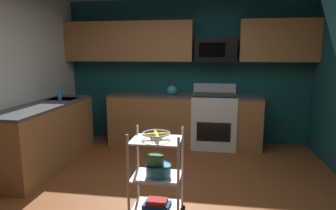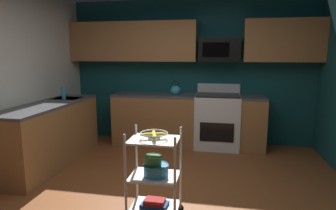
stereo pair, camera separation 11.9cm
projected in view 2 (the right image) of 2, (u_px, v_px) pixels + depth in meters
The scene contains 13 objects.
floor at pixel (164, 203), 3.31m from camera, with size 4.40×4.80×0.04m, color brown.
wall_back at pixel (190, 72), 5.43m from camera, with size 4.52×0.06×2.60m, color #14474C.
counter_run at pixel (134, 125), 4.87m from camera, with size 3.53×2.58×0.92m.
oven_range at pixel (217, 120), 5.16m from camera, with size 0.76×0.65×1.10m.
upper_cabinets at pixel (183, 41), 5.16m from camera, with size 4.40×0.33×0.70m.
microwave at pixel (220, 50), 5.05m from camera, with size 0.70×0.39×0.40m.
rolling_cart at pixel (154, 176), 2.88m from camera, with size 0.54×0.39×0.91m.
fruit_bowl at pixel (154, 134), 2.81m from camera, with size 0.27×0.27×0.07m.
mixing_bowl_large at pixel (156, 170), 2.87m from camera, with size 0.25×0.25×0.11m.
mixing_bowl_small at pixel (153, 160), 2.86m from camera, with size 0.18×0.18×0.08m.
book_stack at pixel (155, 204), 2.93m from camera, with size 0.28×0.21×0.07m.
kettle at pixel (176, 90), 5.20m from camera, with size 0.21×0.18×0.26m.
dish_soap_bottle at pixel (64, 93), 4.65m from camera, with size 0.06×0.06×0.20m, color #2D8CBF.
Camera 2 is at (0.62, -3.00, 1.64)m, focal length 31.39 mm.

